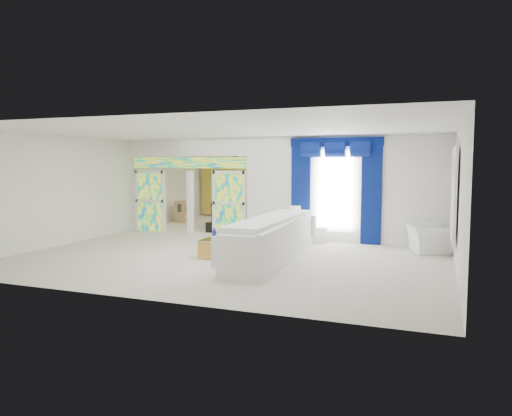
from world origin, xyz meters
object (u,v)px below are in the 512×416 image
at_px(console_table, 304,234).
at_px(armchair, 428,239).
at_px(grand_piano, 240,213).
at_px(white_sofa, 273,241).
at_px(coffee_table, 225,245).

relative_size(console_table, armchair, 1.23).
bearing_deg(grand_piano, white_sofa, -60.20).
height_order(armchair, grand_piano, grand_piano).
bearing_deg(coffee_table, armchair, 21.94).
height_order(console_table, grand_piano, grand_piano).
xyz_separation_m(white_sofa, console_table, (0.02, 2.75, -0.22)).
bearing_deg(coffee_table, grand_piano, 108.37).
bearing_deg(white_sofa, grand_piano, 117.29).
distance_m(coffee_table, grand_piano, 5.12).
bearing_deg(armchair, white_sofa, 105.38).
relative_size(white_sofa, grand_piano, 2.47).
distance_m(white_sofa, console_table, 2.76).
xyz_separation_m(coffee_table, console_table, (1.37, 2.45, 0.01)).
relative_size(coffee_table, grand_piano, 1.01).
distance_m(coffee_table, armchair, 5.09).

